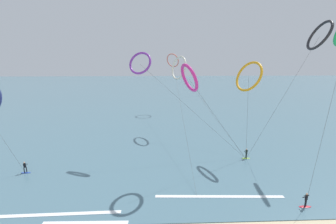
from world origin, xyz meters
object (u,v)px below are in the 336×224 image
object	(u,v)px
surfer_crimson	(306,201)
kite_coral	(173,60)
kite_amber	(249,76)
kite_violet	(140,63)
surfer_lime	(246,154)
kite_charcoal	(319,35)
kite_magenta	(189,78)
surfer_cobalt	(25,168)
kite_ivory	(179,68)

from	to	relation	value
surfer_crimson	kite_coral	world-z (taller)	kite_coral
kite_amber	kite_coral	xyz separation A→B (m)	(-9.97, 34.11, 2.22)
kite_violet	kite_coral	world-z (taller)	kite_coral
surfer_crimson	kite_coral	size ratio (longest dim) A/B	0.04
surfer_lime	kite_coral	bearing A→B (deg)	13.37
kite_charcoal	kite_magenta	bearing A→B (deg)	-74.42
kite_coral	kite_violet	bearing A→B (deg)	114.48
surfer_crimson	kite_amber	world-z (taller)	kite_amber
kite_violet	kite_amber	distance (m)	17.26
surfer_cobalt	kite_charcoal	size ratio (longest dim) A/B	0.08
kite_magenta	surfer_cobalt	bearing A→B (deg)	69.02
surfer_lime	kite_amber	xyz separation A→B (m)	(-0.02, 1.55, 12.46)
kite_violet	kite_amber	size ratio (longest dim) A/B	1.23
kite_amber	kite_coral	size ratio (longest dim) A/B	0.33
surfer_crimson	kite_ivory	world-z (taller)	kite_ivory
kite_ivory	kite_magenta	xyz separation A→B (m)	(-0.34, -20.04, -0.51)
surfer_lime	kite_coral	xyz separation A→B (m)	(-9.99, 35.66, 14.68)
kite_violet	kite_ivory	xyz separation A→B (m)	(7.19, 12.12, -1.21)
kite_violet	kite_ivory	bearing A→B (deg)	83.28
surfer_cobalt	kite_violet	xyz separation A→B (m)	(16.20, 6.69, 14.48)
kite_amber	kite_charcoal	bearing A→B (deg)	52.05
kite_amber	kite_coral	distance (m)	35.61
kite_ivory	kite_magenta	world-z (taller)	kite_ivory
kite_ivory	kite_charcoal	size ratio (longest dim) A/B	0.84
surfer_cobalt	kite_coral	bearing A→B (deg)	26.41
surfer_crimson	kite_amber	xyz separation A→B (m)	(-1.85, 14.15, 12.46)
kite_violet	kite_charcoal	size ratio (longest dim) A/B	0.90
surfer_cobalt	kite_magenta	xyz separation A→B (m)	(23.05, -1.23, 12.76)
kite_ivory	kite_violet	bearing A→B (deg)	-59.32
surfer_crimson	kite_ivory	bearing A→B (deg)	74.97
kite_amber	kite_violet	bearing A→B (deg)	-118.79
surfer_lime	kite_coral	size ratio (longest dim) A/B	0.04
surfer_lime	kite_charcoal	bearing A→B (deg)	-97.03
kite_amber	kite_coral	world-z (taller)	kite_coral
surfer_cobalt	kite_amber	bearing A→B (deg)	-24.14
kite_violet	kite_amber	xyz separation A→B (m)	(17.07, -1.58, -2.02)
surfer_cobalt	surfer_crimson	xyz separation A→B (m)	(35.12, -9.03, 0.00)
surfer_lime	kite_coral	distance (m)	39.84
surfer_lime	surfer_crimson	bearing A→B (deg)	-174.02
surfer_crimson	kite_violet	bearing A→B (deg)	102.39
kite_magenta	kite_charcoal	bearing A→B (deg)	-95.91
surfer_crimson	kite_magenta	distance (m)	19.22
kite_charcoal	kite_coral	bearing A→B (deg)	-149.06
kite_ivory	kite_magenta	bearing A→B (deg)	-29.61
surfer_lime	surfer_cobalt	xyz separation A→B (m)	(-33.29, -3.57, 0.00)
surfer_lime	surfer_cobalt	size ratio (longest dim) A/B	1.00
surfer_crimson	kite_magenta	world-z (taller)	kite_magenta
kite_violet	kite_ivory	distance (m)	14.14
surfer_cobalt	kite_magenta	world-z (taller)	kite_magenta
kite_ivory	surfer_cobalt	bearing A→B (deg)	-79.83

